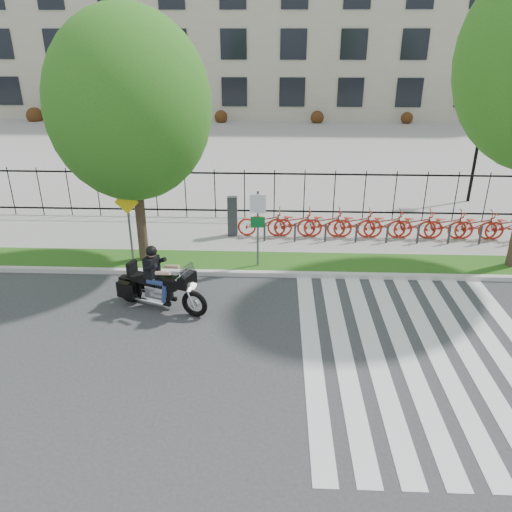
{
  "coord_description": "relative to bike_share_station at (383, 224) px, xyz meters",
  "views": [
    {
      "loc": [
        1.27,
        -10.14,
        7.03
      ],
      "look_at": [
        0.72,
        3.0,
        1.18
      ],
      "focal_mm": 35.0,
      "sensor_mm": 36.0,
      "label": 1
    }
  ],
  "objects": [
    {
      "name": "street_tree_1",
      "position": [
        -8.33,
        -2.25,
        4.41
      ],
      "size": [
        4.9,
        4.9,
        7.77
      ],
      "color": "#3B2A20",
      "rests_on": "grass_verge"
    },
    {
      "name": "grass_verge",
      "position": [
        -5.22,
        -2.25,
        -0.61
      ],
      "size": [
        60.0,
        1.5,
        0.15
      ],
      "primitive_type": "cube",
      "color": "#245214",
      "rests_on": "ground"
    },
    {
      "name": "crosswalk_stripes",
      "position": [
        -0.4,
        -7.2,
        -0.68
      ],
      "size": [
        5.7,
        8.0,
        0.01
      ],
      "primitive_type": null,
      "color": "silver",
      "rests_on": "ground"
    },
    {
      "name": "lamp_post_right",
      "position": [
        4.78,
        4.8,
        2.52
      ],
      "size": [
        1.06,
        0.7,
        4.25
      ],
      "color": "black",
      "rests_on": "ground"
    },
    {
      "name": "sign_pole_regulatory",
      "position": [
        -4.51,
        -2.62,
        1.06
      ],
      "size": [
        0.5,
        0.09,
        2.5
      ],
      "color": "#59595B",
      "rests_on": "grass_verge"
    },
    {
      "name": "office_building",
      "position": [
        -5.22,
        37.72,
        9.28
      ],
      "size": [
        60.0,
        21.9,
        20.15
      ],
      "color": "#AA9C89",
      "rests_on": "ground"
    },
    {
      "name": "iron_fence",
      "position": [
        -5.22,
        2.0,
        0.47
      ],
      "size": [
        30.0,
        0.06,
        2.0
      ],
      "primitive_type": null,
      "color": "black",
      "rests_on": "sidewalk"
    },
    {
      "name": "ground",
      "position": [
        -5.22,
        -7.2,
        -0.68
      ],
      "size": [
        120.0,
        120.0,
        0.0
      ],
      "primitive_type": "plane",
      "color": "#333335",
      "rests_on": "ground"
    },
    {
      "name": "curb",
      "position": [
        -5.22,
        -3.1,
        -0.61
      ],
      "size": [
        60.0,
        0.2,
        0.15
      ],
      "primitive_type": "cube",
      "color": "#BCB8B1",
      "rests_on": "ground"
    },
    {
      "name": "sign_pole_warning",
      "position": [
        -8.61,
        -2.62,
        1.06
      ],
      "size": [
        0.78,
        0.09,
        2.49
      ],
      "color": "#59595B",
      "rests_on": "grass_verge"
    },
    {
      "name": "motorcycle_rider",
      "position": [
        -7.12,
        -5.26,
        0.06
      ],
      "size": [
        2.78,
        1.45,
        2.25
      ],
      "color": "black",
      "rests_on": "ground"
    },
    {
      "name": "bike_share_station",
      "position": [
        0.0,
        0.0,
        0.0
      ],
      "size": [
        11.19,
        0.89,
        1.5
      ],
      "color": "#2D2D33",
      "rests_on": "sidewalk"
    },
    {
      "name": "plaza",
      "position": [
        -5.22,
        17.8,
        -0.63
      ],
      "size": [
        80.0,
        34.0,
        0.1
      ],
      "primitive_type": "cube",
      "color": "gray",
      "rests_on": "ground"
    },
    {
      "name": "sidewalk",
      "position": [
        -5.22,
        0.25,
        -0.61
      ],
      "size": [
        60.0,
        3.5,
        0.15
      ],
      "primitive_type": "cube",
      "color": "gray",
      "rests_on": "ground"
    }
  ]
}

